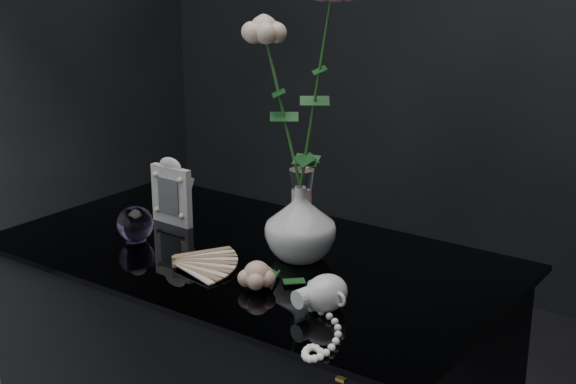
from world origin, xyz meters
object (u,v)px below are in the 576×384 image
Objects in this scene: loose_rose at (257,275)px; vase at (300,223)px; pearl_jar at (326,292)px; wine_glass at (301,209)px; picture_frame at (171,191)px; paperweight at (135,224)px.

vase is at bearing 82.61° from loose_rose.
loose_rose is 0.15m from pearl_jar.
picture_frame is (-0.32, -0.04, -0.01)m from wine_glass.
paperweight is at bearing -160.24° from vase.
paperweight is (-0.31, -0.17, -0.05)m from wine_glass.
pearl_jar is (0.20, -0.22, -0.05)m from wine_glass.
wine_glass is 1.09× the size of picture_frame.
picture_frame reaches higher than loose_rose.
picture_frame is at bearing 96.59° from paperweight.
paperweight is 0.36m from loose_rose.
picture_frame is 0.55m from pearl_jar.
wine_glass is 0.32m from picture_frame.
vase reaches higher than pearl_jar.
pearl_jar is (0.15, -0.00, 0.01)m from loose_rose.
vase is at bearing 19.76° from paperweight.
loose_rose is at bearing -6.92° from paperweight.
paperweight is 0.32× the size of pearl_jar.
paperweight is (-0.34, -0.12, -0.04)m from vase.
paperweight is at bearing 159.35° from loose_rose.
picture_frame is 0.13m from paperweight.
loose_rose is (0.05, -0.22, -0.06)m from wine_glass.
pearl_jar is at bearing -44.71° from vase.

